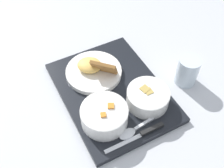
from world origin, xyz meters
TOP-DOWN VIEW (x-y plane):
  - ground_plane at (0.00, 0.00)m, footprint 4.00×4.00m
  - serving_tray at (0.00, 0.00)m, footprint 0.46×0.36m
  - bowl_salad at (-0.09, 0.09)m, footprint 0.14×0.14m
  - bowl_soup at (-0.10, -0.07)m, footprint 0.13×0.13m
  - plate_main at (0.10, 0.01)m, footprint 0.19×0.19m
  - knife at (-0.19, 0.01)m, footprint 0.03×0.20m
  - spoon at (-0.17, 0.03)m, footprint 0.03×0.16m
  - glass_water at (-0.09, -0.24)m, footprint 0.07×0.07m

SIDE VIEW (x-z plane):
  - ground_plane at x=0.00m, z-range 0.00..0.00m
  - serving_tray at x=0.00m, z-range 0.00..0.02m
  - spoon at x=-0.17m, z-range 0.02..0.03m
  - knife at x=-0.19m, z-range 0.02..0.03m
  - plate_main at x=0.10m, z-range -0.01..0.08m
  - glass_water at x=-0.09m, z-range -0.01..0.10m
  - bowl_soup at x=-0.10m, z-range 0.02..0.08m
  - bowl_salad at x=-0.09m, z-range 0.02..0.09m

